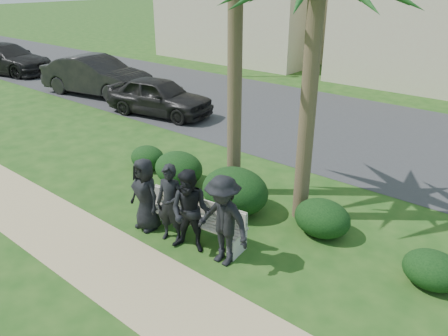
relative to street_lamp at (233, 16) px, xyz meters
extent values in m
plane|color=#1B4714|center=(9.00, -12.00, -2.94)|extent=(160.00, 160.00, 0.00)
cube|color=tan|center=(9.00, -13.80, -2.94)|extent=(30.00, 1.60, 0.01)
cube|color=#2D2D30|center=(9.00, -4.00, -2.94)|extent=(160.00, 8.00, 0.01)
cube|color=beige|center=(8.00, 6.00, 0.56)|extent=(8.00, 8.00, 7.00)
cylinder|color=black|center=(0.00, 0.00, -0.94)|extent=(0.12, 0.12, 4.00)
cube|color=#A79B8C|center=(8.87, -12.24, -2.53)|extent=(2.24, 0.77, 0.04)
cube|color=#A79B8C|center=(8.87, -12.02, -2.30)|extent=(2.18, 0.31, 0.26)
cube|color=beige|center=(7.85, -12.24, -2.74)|extent=(0.21, 0.52, 0.40)
cube|color=beige|center=(9.89, -12.24, -2.74)|extent=(0.21, 0.52, 0.40)
imported|color=black|center=(7.89, -12.55, -2.18)|extent=(0.77, 0.52, 1.52)
imported|color=black|center=(8.59, -12.53, -2.15)|extent=(0.67, 0.55, 1.58)
imported|color=black|center=(9.13, -12.54, -2.13)|extent=(0.95, 0.84, 1.63)
imported|color=black|center=(9.84, -12.46, -2.09)|extent=(1.11, 0.65, 1.71)
ellipsoid|color=black|center=(5.58, -10.53, -2.62)|extent=(0.98, 0.81, 0.64)
ellipsoid|color=black|center=(6.89, -10.65, -2.53)|extent=(1.28, 1.06, 0.84)
ellipsoid|color=black|center=(8.52, -10.73, -2.61)|extent=(1.03, 0.85, 0.67)
ellipsoid|color=black|center=(8.81, -10.83, -2.44)|extent=(1.54, 1.27, 1.01)
ellipsoid|color=black|center=(10.74, -10.47, -2.57)|extent=(1.14, 0.95, 0.75)
ellipsoid|color=black|center=(12.92, -10.72, -2.63)|extent=(0.98, 0.81, 0.64)
cylinder|color=brown|center=(8.23, -10.15, -0.29)|extent=(0.32, 0.32, 5.31)
cylinder|color=brown|center=(10.04, -10.12, -0.44)|extent=(0.32, 0.32, 5.00)
imported|color=black|center=(2.17, -6.96, -2.25)|extent=(4.31, 2.38, 1.39)
imported|color=black|center=(-2.12, -6.65, -2.12)|extent=(5.23, 2.71, 1.64)
imported|color=black|center=(-9.60, -6.95, -2.19)|extent=(5.58, 3.35, 1.51)
camera|label=1|loc=(14.07, -17.49, 1.83)|focal=35.00mm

